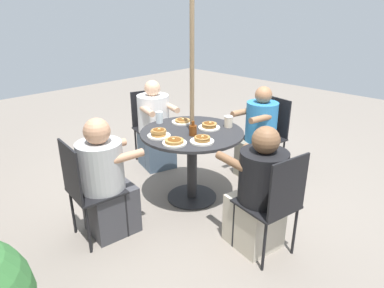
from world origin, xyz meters
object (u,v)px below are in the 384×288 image
Objects in this scene: patio_chair_east at (275,200)px; pancake_plate_e at (174,142)px; diner_north at (106,184)px; patio_chair_west at (149,122)px; diner_west at (155,129)px; diner_east at (258,195)px; pancake_plate_d at (202,140)px; drinking_glass_a at (159,117)px; patio_chair_south at (269,131)px; pancake_plate_c at (159,134)px; pancake_plate_a at (182,121)px; patio_table at (192,146)px; coffee_cup at (228,122)px; pancake_plate_b at (209,126)px; syrup_bottle at (193,130)px; patio_chair_north at (86,186)px; diner_south at (258,137)px.

patio_chair_east reaches higher than pancake_plate_e.
patio_chair_west is (0.98, -1.28, 0.04)m from diner_north.
pancake_plate_e is (-1.05, 0.63, 0.29)m from diner_west.
diner_west is (1.87, -0.45, 0.00)m from diner_east.
pancake_plate_d is (-0.39, -0.81, 0.30)m from diner_north.
drinking_glass_a is at bearing -7.41° from pancake_plate_d.
patio_chair_south is 4.10× the size of pancake_plate_c.
diner_west is 0.73m from pancake_plate_a.
patio_table is 4.62× the size of pancake_plate_d.
patio_chair_south is (-0.21, -1.12, -0.07)m from patio_table.
pancake_plate_e is 0.65m from drinking_glass_a.
diner_north is 9.33× the size of coffee_cup.
patio_chair_east is at bearing 159.07° from pancake_plate_b.
syrup_bottle is (0.19, -0.07, 0.03)m from pancake_plate_d.
patio_table is at bearing 90.00° from diner_west.
diner_west is 4.90× the size of pancake_plate_a.
syrup_bottle is at bearing 93.82° from diner_east.
pancake_plate_b is 1.00× the size of pancake_plate_c.
patio_chair_east is 2.28m from patio_chair_west.
patio_chair_south is 1.50m from pancake_plate_e.
pancake_plate_d is 0.52m from coffee_cup.
patio_chair_north is 0.85× the size of diner_east.
diner_south is 0.67m from coffee_cup.
diner_west is (2.05, -0.49, -0.03)m from patio_chair_east.
patio_chair_north is 1.16m from drinking_glass_a.
pancake_plate_b is (0.12, 0.76, 0.29)m from diner_south.
pancake_plate_a is at bearing 72.07° from diner_south.
patio_chair_east reaches higher than syrup_bottle.
patio_chair_south reaches higher than pancake_plate_a.
patio_table is 0.40m from pancake_plate_c.
pancake_plate_e reaches higher than pancake_plate_a.
syrup_bottle is at bearing 95.47° from diner_south.
pancake_plate_d is 0.26m from pancake_plate_e.
pancake_plate_d is at bearing 172.59° from drinking_glass_a.
patio_chair_east is 6.41× the size of syrup_bottle.
diner_west is at bearing 42.17° from diner_south.
coffee_cup is (-1.10, -0.09, 0.33)m from diner_west.
pancake_plate_d reaches higher than pancake_plate_e.
diner_north is at bearing 82.94° from patio_table.
patio_chair_west reaches higher than pancake_plate_c.
coffee_cup reaches higher than pancake_plate_d.
pancake_plate_b is (-0.33, -0.07, 0.01)m from pancake_plate_a.
diner_west is 9.06× the size of drinking_glass_a.
patio_chair_south is at bearing 88.12° from diner_north.
diner_west is at bearing 87.28° from diner_east.
pancake_plate_d is at bearing 74.34° from patio_chair_north.
coffee_cup is at bearing -151.85° from pancake_plate_a.
diner_north is at bearing 49.62° from diner_west.
patio_chair_east is at bearing 92.72° from patio_chair_west.
patio_chair_east is 4.10× the size of pancake_plate_b.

